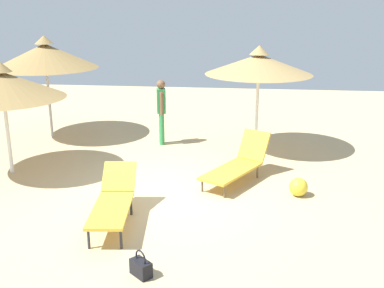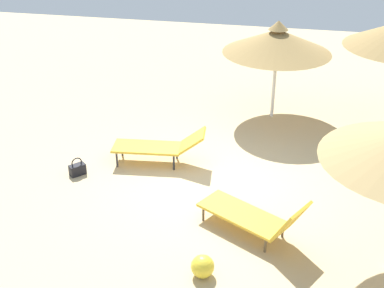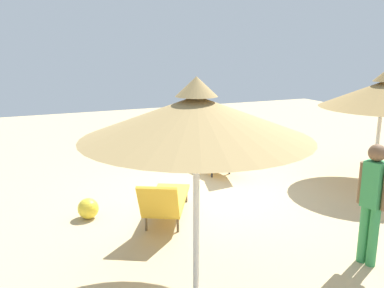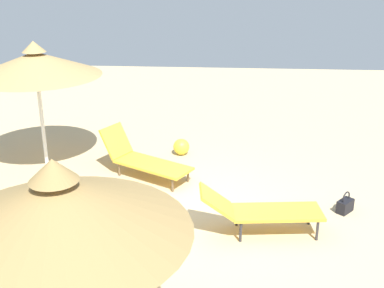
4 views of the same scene
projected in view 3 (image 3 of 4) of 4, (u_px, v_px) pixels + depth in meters
name	position (u px, v px, depth m)	size (l,w,h in m)	color
ground	(216.00, 194.00, 8.56)	(24.00, 24.00, 0.10)	tan
parasol_umbrella_far_left	(196.00, 117.00, 4.54)	(2.62, 2.62, 2.65)	white
parasol_umbrella_back	(383.00, 94.00, 8.72)	(2.62, 2.62, 2.46)	white
lounge_chair_far_right	(213.00, 155.00, 9.83)	(2.01, 0.81, 0.80)	gold
lounge_chair_edge	(165.00, 200.00, 7.03)	(1.99, 1.49, 0.92)	gold
person_standing_near_left	(372.00, 198.00, 5.52)	(0.42, 0.27, 1.72)	#338C4C
handbag	(160.00, 155.00, 10.95)	(0.34, 0.36, 0.39)	black
beach_ball	(88.00, 208.00, 7.21)	(0.37, 0.37, 0.37)	yellow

